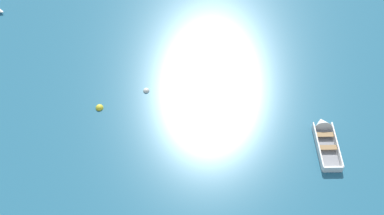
{
  "coord_description": "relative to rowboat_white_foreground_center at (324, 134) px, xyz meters",
  "views": [
    {
      "loc": [
        2.38,
        4.96,
        20.8
      ],
      "look_at": [
        0.0,
        23.16,
        0.15
      ],
      "focal_mm": 47.4,
      "sensor_mm": 36.0,
      "label": 1
    }
  ],
  "objects": [
    {
      "name": "rowboat_white_foreground_center",
      "position": [
        0.0,
        0.0,
        0.0
      ],
      "size": [
        1.46,
        3.39,
        0.93
      ],
      "color": "gray",
      "rests_on": "ground_plane"
    },
    {
      "name": "mooring_buoy_outer_edge",
      "position": [
        -12.13,
        0.43,
        -0.18
      ],
      "size": [
        0.43,
        0.43,
        0.43
      ],
      "primitive_type": "sphere",
      "color": "yellow",
      "rests_on": "ground_plane"
    },
    {
      "name": "mooring_buoy_between_boats_left",
      "position": [
        -9.83,
        2.04,
        -0.18
      ],
      "size": [
        0.35,
        0.35,
        0.35
      ],
      "primitive_type": "sphere",
      "color": "silver",
      "rests_on": "ground_plane"
    }
  ]
}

